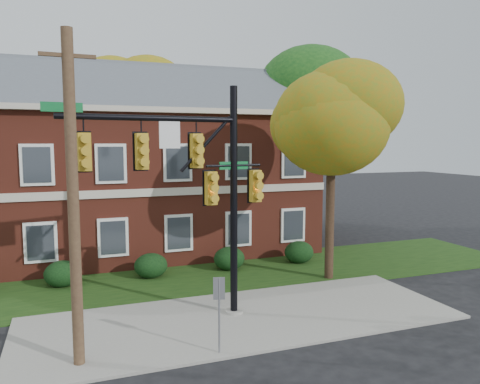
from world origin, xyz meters
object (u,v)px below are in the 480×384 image
object	(u,v)px
hedge_right	(229,259)
tree_right_rear	(317,102)
traffic_signal	(195,177)
sign_post	(219,303)
hedge_far_right	(299,252)
hedge_center	(151,266)
tree_near_right	(339,118)
tree_far_rear	(135,95)
utility_pole	(73,201)
hedge_left	(62,274)
apartment_building	(132,156)

from	to	relation	value
hedge_right	tree_right_rear	distance (m)	12.50
traffic_signal	sign_post	distance (m)	4.02
hedge_right	hedge_far_right	distance (m)	3.50
hedge_center	hedge_far_right	bearing A→B (deg)	0.00
tree_near_right	tree_far_rear	world-z (taller)	tree_far_rear
tree_far_rear	traffic_signal	world-z (taller)	tree_far_rear
hedge_far_right	utility_pole	world-z (taller)	utility_pole
hedge_right	traffic_signal	size ratio (longest dim) A/B	0.19
hedge_left	hedge_far_right	distance (m)	10.50
tree_right_rear	traffic_signal	bearing A→B (deg)	-133.12
tree_far_rear	sign_post	xyz separation A→B (m)	(-0.84, -20.97, -7.38)
tree_near_right	tree_right_rear	xyz separation A→B (m)	(4.09, 8.95, 1.45)
tree_right_rear	utility_pole	distance (m)	19.97
tree_far_rear	tree_right_rear	bearing A→B (deg)	-35.00
hedge_center	tree_right_rear	size ratio (longest dim) A/B	0.13
hedge_far_right	tree_right_rear	xyz separation A→B (m)	(4.31, 6.11, 7.60)
apartment_building	traffic_signal	distance (m)	10.69
hedge_left	traffic_signal	size ratio (longest dim) A/B	0.19
hedge_left	utility_pole	bearing A→B (deg)	-86.48
hedge_left	traffic_signal	bearing A→B (deg)	-53.41
traffic_signal	tree_near_right	bearing A→B (deg)	13.81
hedge_left	tree_near_right	xyz separation A→B (m)	(10.72, -2.83, 6.14)
apartment_building	sign_post	size ratio (longest dim) A/B	8.71
hedge_right	hedge_far_right	size ratio (longest dim) A/B	1.00
hedge_far_right	tree_right_rear	size ratio (longest dim) A/B	0.13
tree_right_rear	tree_near_right	bearing A→B (deg)	-114.58
traffic_signal	sign_post	xyz separation A→B (m)	(-0.02, -2.46, -3.18)
hedge_center	sign_post	size ratio (longest dim) A/B	0.65
tree_near_right	tree_far_rear	distance (m)	17.12
apartment_building	traffic_signal	size ratio (longest dim) A/B	2.51
hedge_center	tree_near_right	bearing A→B (deg)	-21.42
hedge_left	tree_far_rear	world-z (taller)	tree_far_rear
utility_pole	sign_post	bearing A→B (deg)	-13.24
apartment_building	hedge_right	distance (m)	7.73
hedge_center	tree_right_rear	distance (m)	14.94
apartment_building	hedge_right	xyz separation A→B (m)	(3.50, -5.25, -4.46)
hedge_right	sign_post	xyz separation A→B (m)	(-3.00, -7.87, 0.94)
hedge_far_right	tree_near_right	size ratio (longest dim) A/B	0.16
hedge_far_right	traffic_signal	size ratio (longest dim) A/B	0.19
hedge_far_right	tree_near_right	bearing A→B (deg)	-85.48
apartment_building	utility_pole	size ratio (longest dim) A/B	2.23
apartment_building	hedge_right	bearing A→B (deg)	-56.33
hedge_left	tree_near_right	bearing A→B (deg)	-14.81
traffic_signal	utility_pole	distance (m)	4.02
hedge_right	hedge_far_right	bearing A→B (deg)	0.00
apartment_building	hedge_center	xyz separation A→B (m)	(0.00, -5.25, -4.46)
traffic_signal	hedge_far_right	bearing A→B (deg)	32.64
hedge_center	traffic_signal	xyz separation A→B (m)	(0.52, -5.42, 4.12)
hedge_far_right	tree_far_rear	bearing A→B (deg)	113.37
apartment_building	hedge_left	world-z (taller)	apartment_building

